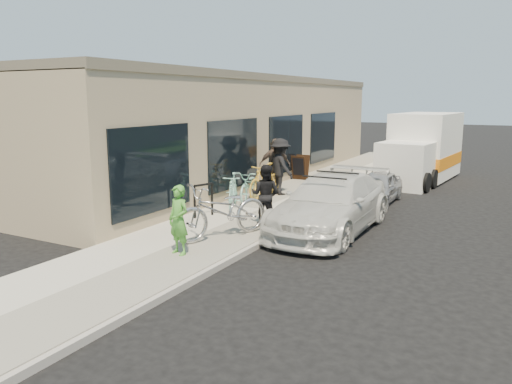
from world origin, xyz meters
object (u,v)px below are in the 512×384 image
at_px(cruiser_bike_a, 233,191).
at_px(cruiser_bike_c, 265,181).
at_px(bystander_a, 280,167).
at_px(bike_rack, 203,197).
at_px(moving_truck, 422,151).
at_px(tandem_bike, 223,211).
at_px(sandwich_board, 300,167).
at_px(bystander_b, 275,165).
at_px(woman_rider, 179,220).
at_px(man_standing, 265,195).
at_px(sedan_white, 331,204).
at_px(sedan_silver, 377,187).
at_px(cruiser_bike_b, 250,186).

height_order(cruiser_bike_a, cruiser_bike_c, cruiser_bike_c).
xyz_separation_m(cruiser_bike_c, bystander_a, (0.17, 0.79, 0.38)).
distance_m(bike_rack, moving_truck, 10.89).
relative_size(cruiser_bike_c, bystander_a, 1.00).
distance_m(tandem_bike, cruiser_bike_a, 3.22).
height_order(sandwich_board, moving_truck, moving_truck).
bearing_deg(bike_rack, moving_truck, 68.79).
height_order(cruiser_bike_c, bystander_b, bystander_b).
bearing_deg(woman_rider, man_standing, 95.51).
height_order(man_standing, bystander_a, bystander_a).
xyz_separation_m(moving_truck, tandem_bike, (-2.34, -11.69, -0.42)).
bearing_deg(bystander_a, man_standing, 140.36).
relative_size(tandem_bike, cruiser_bike_c, 1.31).
relative_size(bike_rack, sandwich_board, 0.96).
height_order(sedan_white, man_standing, man_standing).
bearing_deg(cruiser_bike_c, man_standing, -58.99).
distance_m(sandwich_board, woman_rider, 10.32).
bearing_deg(tandem_bike, sedan_white, 75.79).
relative_size(cruiser_bike_c, bystander_b, 1.02).
bearing_deg(woman_rider, cruiser_bike_c, 114.24).
distance_m(bike_rack, sandwich_board, 7.16).
xyz_separation_m(cruiser_bike_a, bystander_b, (-0.06, 2.92, 0.42)).
xyz_separation_m(sedan_white, cruiser_bike_c, (-3.13, 2.39, -0.01)).
bearing_deg(bystander_b, sedan_white, -80.25).
bearing_deg(tandem_bike, cruiser_bike_a, 141.31).
bearing_deg(cruiser_bike_a, moving_truck, 42.88).
relative_size(tandem_bike, woman_rider, 1.69).
bearing_deg(cruiser_bike_c, moving_truck, 66.14).
xyz_separation_m(woman_rider, man_standing, (0.43, 3.07, 0.05)).
xyz_separation_m(moving_truck, woman_rider, (-2.49, -13.17, -0.34)).
bearing_deg(tandem_bike, bike_rack, 160.41).
relative_size(tandem_bike, bystander_a, 1.31).
xyz_separation_m(sedan_white, tandem_bike, (-1.83, -2.27, 0.08)).
bearing_deg(sedan_silver, woman_rider, -105.20).
height_order(sandwich_board, sedan_silver, sandwich_board).
bearing_deg(sedan_white, sandwich_board, 120.08).
relative_size(moving_truck, man_standing, 3.69).
relative_size(sedan_white, bystander_a, 2.64).
bearing_deg(cruiser_bike_a, man_standing, -60.33).
relative_size(sedan_white, man_standing, 3.21).
relative_size(cruiser_bike_b, bystander_a, 0.96).
height_order(moving_truck, bystander_a, moving_truck).
xyz_separation_m(bike_rack, bystander_b, (0.09, 4.25, 0.37)).
height_order(cruiser_bike_b, cruiser_bike_c, cruiser_bike_c).
distance_m(moving_truck, cruiser_bike_a, 9.61).
bearing_deg(sedan_silver, cruiser_bike_b, -147.21).
relative_size(sedan_silver, bystander_a, 1.57).
distance_m(man_standing, bystander_b, 4.57).
bearing_deg(tandem_bike, woman_rider, -71.10).
relative_size(sedan_silver, bystander_b, 1.60).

